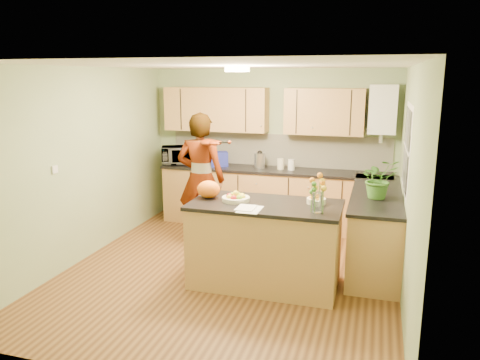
# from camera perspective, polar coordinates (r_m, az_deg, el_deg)

# --- Properties ---
(floor) EXTENTS (4.50, 4.50, 0.00)m
(floor) POSITION_cam_1_polar(r_m,az_deg,el_deg) (5.93, -1.18, -11.10)
(floor) COLOR #543218
(floor) RESTS_ON ground
(ceiling) EXTENTS (4.00, 4.50, 0.02)m
(ceiling) POSITION_cam_1_polar(r_m,az_deg,el_deg) (5.43, -1.31, 13.83)
(ceiling) COLOR white
(ceiling) RESTS_ON wall_back
(wall_back) EXTENTS (4.00, 0.02, 2.50)m
(wall_back) POSITION_cam_1_polar(r_m,az_deg,el_deg) (7.69, 3.91, 4.08)
(wall_back) COLOR #89A072
(wall_back) RESTS_ON floor
(wall_front) EXTENTS (4.00, 0.02, 2.50)m
(wall_front) POSITION_cam_1_polar(r_m,az_deg,el_deg) (3.55, -12.51, -6.32)
(wall_front) COLOR #89A072
(wall_front) RESTS_ON floor
(wall_left) EXTENTS (0.02, 4.50, 2.50)m
(wall_left) POSITION_cam_1_polar(r_m,az_deg,el_deg) (6.44, -18.45, 1.80)
(wall_left) COLOR #89A072
(wall_left) RESTS_ON floor
(wall_right) EXTENTS (0.02, 4.50, 2.50)m
(wall_right) POSITION_cam_1_polar(r_m,az_deg,el_deg) (5.30, 19.81, -0.50)
(wall_right) COLOR #89A072
(wall_right) RESTS_ON floor
(back_counter) EXTENTS (3.64, 0.62, 0.94)m
(back_counter) POSITION_cam_1_polar(r_m,az_deg,el_deg) (7.53, 4.06, -2.14)
(back_counter) COLOR #B78D49
(back_counter) RESTS_ON floor
(right_counter) EXTENTS (0.62, 2.24, 0.94)m
(right_counter) POSITION_cam_1_polar(r_m,az_deg,el_deg) (6.31, 16.18, -5.55)
(right_counter) COLOR #B78D49
(right_counter) RESTS_ON floor
(splashback) EXTENTS (3.60, 0.02, 0.52)m
(splashback) POSITION_cam_1_polar(r_m,az_deg,el_deg) (7.66, 4.61, 3.66)
(splashback) COLOR silver
(splashback) RESTS_ON back_counter
(upper_cabinets) EXTENTS (3.20, 0.34, 0.70)m
(upper_cabinets) POSITION_cam_1_polar(r_m,az_deg,el_deg) (7.50, 2.36, 8.50)
(upper_cabinets) COLOR #B78D49
(upper_cabinets) RESTS_ON wall_back
(boiler) EXTENTS (0.40, 0.30, 0.86)m
(boiler) POSITION_cam_1_polar(r_m,az_deg,el_deg) (7.28, 17.01, 8.22)
(boiler) COLOR white
(boiler) RESTS_ON wall_back
(window_right) EXTENTS (0.01, 1.30, 1.05)m
(window_right) POSITION_cam_1_polar(r_m,az_deg,el_deg) (5.84, 19.67, 3.66)
(window_right) COLOR white
(window_right) RESTS_ON wall_right
(light_switch) EXTENTS (0.02, 0.09, 0.09)m
(light_switch) POSITION_cam_1_polar(r_m,az_deg,el_deg) (5.95, -21.65, 1.21)
(light_switch) COLOR white
(light_switch) RESTS_ON wall_left
(ceiling_lamp) EXTENTS (0.30, 0.30, 0.07)m
(ceiling_lamp) POSITION_cam_1_polar(r_m,az_deg,el_deg) (5.72, -0.35, 13.38)
(ceiling_lamp) COLOR #FFEABF
(ceiling_lamp) RESTS_ON ceiling
(peninsula_island) EXTENTS (1.70, 0.87, 0.98)m
(peninsula_island) POSITION_cam_1_polar(r_m,az_deg,el_deg) (5.43, 3.06, -7.80)
(peninsula_island) COLOR #B78D49
(peninsula_island) RESTS_ON floor
(fruit_dish) EXTENTS (0.32, 0.32, 0.11)m
(fruit_dish) POSITION_cam_1_polar(r_m,az_deg,el_deg) (5.36, -0.51, -2.10)
(fruit_dish) COLOR beige
(fruit_dish) RESTS_ON peninsula_island
(orange_bowl) EXTENTS (0.21, 0.21, 0.12)m
(orange_bowl) POSITION_cam_1_polar(r_m,az_deg,el_deg) (5.32, 9.28, -2.31)
(orange_bowl) COLOR beige
(orange_bowl) RESTS_ON peninsula_island
(flower_vase) EXTENTS (0.25, 0.25, 0.46)m
(flower_vase) POSITION_cam_1_polar(r_m,az_deg,el_deg) (4.94, 9.46, -0.46)
(flower_vase) COLOR silver
(flower_vase) RESTS_ON peninsula_island
(orange_bag) EXTENTS (0.34, 0.32, 0.21)m
(orange_bag) POSITION_cam_1_polar(r_m,az_deg,el_deg) (5.50, -3.84, -1.13)
(orange_bag) COLOR orange
(orange_bag) RESTS_ON peninsula_island
(papers) EXTENTS (0.24, 0.32, 0.01)m
(papers) POSITION_cam_1_polar(r_m,az_deg,el_deg) (5.03, 1.21, -3.57)
(papers) COLOR white
(papers) RESTS_ON peninsula_island
(violinist) EXTENTS (0.71, 0.49, 1.89)m
(violinist) POSITION_cam_1_polar(r_m,az_deg,el_deg) (6.66, -4.78, 0.09)
(violinist) COLOR #EBB290
(violinist) RESTS_ON floor
(violin) EXTENTS (0.69, 0.60, 0.17)m
(violin) POSITION_cam_1_polar(r_m,az_deg,el_deg) (6.29, -3.90, 4.63)
(violin) COLOR #4E1804
(violin) RESTS_ON violinist
(microwave) EXTENTS (0.63, 0.54, 0.29)m
(microwave) POSITION_cam_1_polar(r_m,az_deg,el_deg) (7.89, -7.55, 3.02)
(microwave) COLOR white
(microwave) RESTS_ON back_counter
(blue_box) EXTENTS (0.35, 0.31, 0.23)m
(blue_box) POSITION_cam_1_polar(r_m,az_deg,el_deg) (7.65, -2.62, 2.58)
(blue_box) COLOR navy
(blue_box) RESTS_ON back_counter
(kettle) EXTENTS (0.17, 0.17, 0.32)m
(kettle) POSITION_cam_1_polar(r_m,az_deg,el_deg) (7.49, 2.42, 2.50)
(kettle) COLOR silver
(kettle) RESTS_ON back_counter
(jar_cream) EXTENTS (0.13, 0.13, 0.17)m
(jar_cream) POSITION_cam_1_polar(r_m,az_deg,el_deg) (7.40, 4.99, 1.96)
(jar_cream) COLOR beige
(jar_cream) RESTS_ON back_counter
(jar_white) EXTENTS (0.11, 0.11, 0.16)m
(jar_white) POSITION_cam_1_polar(r_m,az_deg,el_deg) (7.36, 6.28, 1.85)
(jar_white) COLOR white
(jar_white) RESTS_ON back_counter
(potted_plant) EXTENTS (0.55, 0.52, 0.48)m
(potted_plant) POSITION_cam_1_polar(r_m,az_deg,el_deg) (5.83, 16.57, 0.16)
(potted_plant) COLOR #3F7A28
(potted_plant) RESTS_ON right_counter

